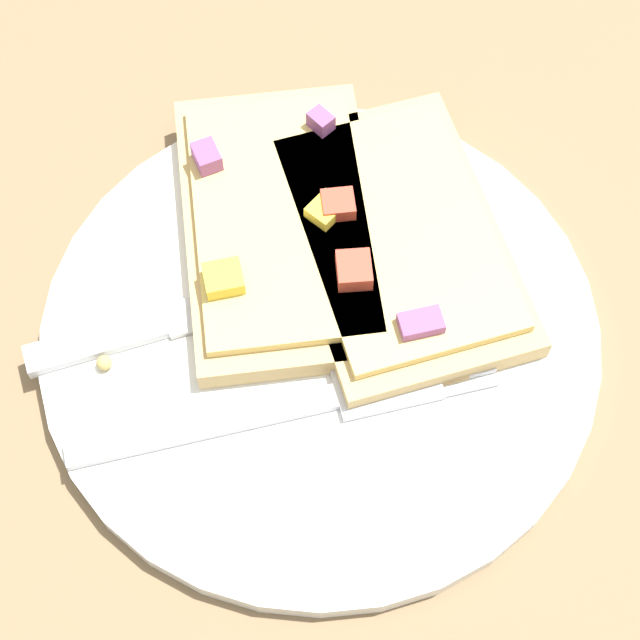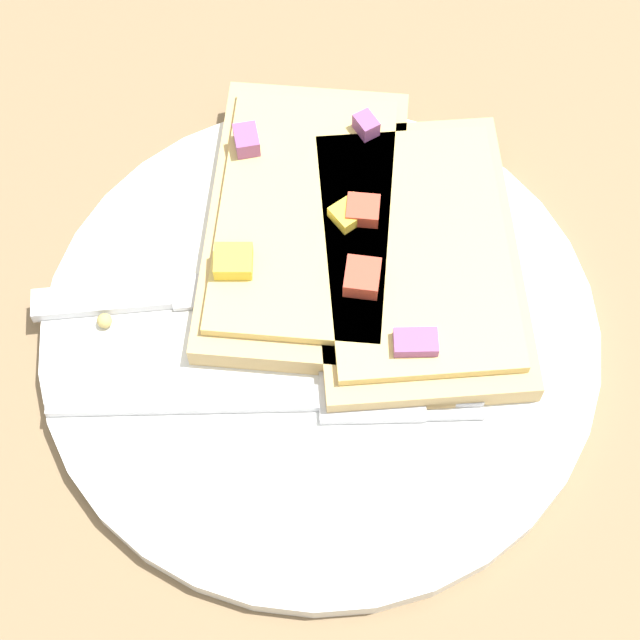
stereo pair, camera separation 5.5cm
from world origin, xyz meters
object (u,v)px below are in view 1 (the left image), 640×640
(fork, at_px, (309,403))
(knife, at_px, (180,318))
(plate, at_px, (320,334))
(pizza_slice_main, at_px, (396,240))
(pizza_slice_corner, at_px, (280,224))

(fork, xyz_separation_m, knife, (-0.08, -0.03, 0.00))
(plate, distance_m, knife, 0.07)
(plate, bearing_deg, pizza_slice_main, 106.30)
(fork, distance_m, pizza_slice_main, 0.10)
(plate, relative_size, fork, 1.38)
(pizza_slice_corner, bearing_deg, fork, -178.37)
(plate, bearing_deg, fork, -41.25)
(fork, distance_m, pizza_slice_corner, 0.10)
(knife, bearing_deg, pizza_slice_corner, 27.95)
(knife, height_order, pizza_slice_corner, pizza_slice_corner)
(fork, height_order, pizza_slice_corner, pizza_slice_corner)
(plate, height_order, pizza_slice_main, pizza_slice_main)
(knife, height_order, pizza_slice_main, pizza_slice_main)
(fork, bearing_deg, pizza_slice_main, 49.49)
(fork, xyz_separation_m, pizza_slice_corner, (-0.09, 0.04, 0.01))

